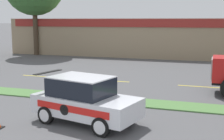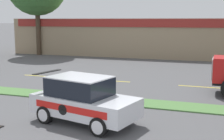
{
  "view_description": "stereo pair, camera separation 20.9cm",
  "coord_description": "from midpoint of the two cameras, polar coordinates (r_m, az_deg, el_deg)",
  "views": [
    {
      "loc": [
        3.69,
        -6.16,
        3.88
      ],
      "look_at": [
        -1.16,
        8.41,
        1.4
      ],
      "focal_mm": 50.0,
      "sensor_mm": 36.0,
      "label": 1
    },
    {
      "loc": [
        3.89,
        -6.09,
        3.88
      ],
      "look_at": [
        -1.16,
        8.41,
        1.4
      ],
      "focal_mm": 50.0,
      "sensor_mm": 36.0,
      "label": 2
    }
  ],
  "objects": [
    {
      "name": "grass_verge",
      "position": [
        14.87,
        3.04,
        -5.84
      ],
      "size": [
        120.0,
        1.46,
        0.06
      ],
      "primitive_type": "cube",
      "color": "#517F42",
      "rests_on": "ground_plane"
    },
    {
      "name": "rally_car",
      "position": [
        11.87,
        -5.5,
        -5.4
      ],
      "size": [
        4.35,
        2.73,
        1.8
      ],
      "color": "silver",
      "rests_on": "ground_plane"
    },
    {
      "name": "centre_line_3",
      "position": [
        22.32,
        -13.66,
        -1.09
      ],
      "size": [
        2.4,
        0.14,
        0.01
      ],
      "primitive_type": "cube",
      "color": "yellow",
      "rests_on": "ground_plane"
    },
    {
      "name": "centre_line_5",
      "position": [
        19.0,
        15.2,
        -2.92
      ],
      "size": [
        2.4,
        0.14,
        0.01
      ],
      "primitive_type": "cube",
      "color": "yellow",
      "rests_on": "ground_plane"
    },
    {
      "name": "store_building_backdrop",
      "position": [
        37.79,
        3.49,
        6.31
      ],
      "size": [
        25.4,
        12.1,
        4.01
      ],
      "color": "#9E896B",
      "rests_on": "ground_plane"
    },
    {
      "name": "centre_line_4",
      "position": [
        20.01,
        -0.42,
        -1.99
      ],
      "size": [
        2.4,
        0.14,
        0.01
      ],
      "primitive_type": "cube",
      "color": "yellow",
      "rests_on": "ground_plane"
    }
  ]
}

